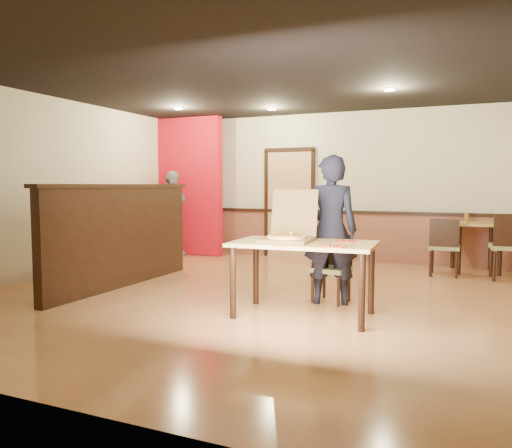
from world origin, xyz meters
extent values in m
plane|color=tan|center=(0.00, 0.00, 0.00)|extent=(7.00, 7.00, 0.00)
plane|color=black|center=(0.00, 0.00, 2.80)|extent=(7.00, 7.00, 0.00)
plane|color=beige|center=(0.00, 3.50, 1.40)|extent=(7.00, 0.00, 7.00)
plane|color=beige|center=(-3.50, 0.00, 1.40)|extent=(0.00, 7.00, 7.00)
cube|color=brown|center=(0.00, 3.47, 0.45)|extent=(7.00, 0.04, 0.90)
cube|color=black|center=(0.00, 3.45, 0.92)|extent=(7.00, 0.06, 0.06)
cube|color=tan|center=(-0.80, 3.46, 1.05)|extent=(0.90, 0.06, 2.10)
cube|color=black|center=(-2.00, -0.20, 0.70)|extent=(0.14, 3.00, 1.40)
cube|color=black|center=(-2.00, -0.20, 1.42)|extent=(0.20, 3.10, 0.05)
cube|color=red|center=(-2.90, 3.00, 1.40)|extent=(1.60, 0.20, 2.78)
cylinder|color=#FFE9B2|center=(-2.30, 1.80, 2.78)|extent=(0.14, 0.14, 0.02)
cylinder|color=#FFE9B2|center=(-0.80, 2.50, 2.78)|extent=(0.14, 0.14, 0.02)
cylinder|color=#FFE9B2|center=(1.40, 1.50, 2.78)|extent=(0.14, 0.14, 0.02)
cube|color=tan|center=(0.86, -0.73, 0.80)|extent=(1.57, 0.95, 0.04)
cylinder|color=black|center=(0.20, -1.12, 0.39)|extent=(0.07, 0.07, 0.78)
cylinder|color=black|center=(0.16, -0.41, 0.39)|extent=(0.07, 0.07, 0.78)
cylinder|color=black|center=(1.56, -1.04, 0.39)|extent=(0.07, 0.07, 0.78)
cylinder|color=black|center=(1.52, -0.33, 0.39)|extent=(0.07, 0.07, 0.78)
cube|color=olive|center=(0.97, 0.04, 0.41)|extent=(0.46, 0.46, 0.05)
cube|color=black|center=(1.00, 0.22, 0.63)|extent=(0.39, 0.09, 0.39)
cylinder|color=black|center=(0.78, -0.10, 0.18)|extent=(0.04, 0.04, 0.35)
cylinder|color=black|center=(0.83, 0.23, 0.18)|extent=(0.04, 0.04, 0.35)
cylinder|color=black|center=(1.11, -0.15, 0.18)|extent=(0.04, 0.04, 0.35)
cylinder|color=black|center=(1.16, 0.18, 0.18)|extent=(0.04, 0.04, 0.35)
cube|color=olive|center=(2.14, 2.50, 0.45)|extent=(0.45, 0.45, 0.06)
cube|color=black|center=(2.14, 2.29, 0.70)|extent=(0.43, 0.04, 0.43)
cylinder|color=black|center=(2.33, 2.69, 0.20)|extent=(0.04, 0.04, 0.39)
cylinder|color=black|center=(2.33, 2.31, 0.20)|extent=(0.04, 0.04, 0.39)
cylinder|color=black|center=(1.95, 2.69, 0.20)|extent=(0.04, 0.04, 0.39)
cylinder|color=black|center=(1.95, 2.31, 0.20)|extent=(0.04, 0.04, 0.39)
cube|color=olive|center=(3.04, 2.50, 0.50)|extent=(0.54, 0.54, 0.07)
cube|color=black|center=(3.06, 2.27, 0.77)|extent=(0.48, 0.08, 0.48)
cylinder|color=black|center=(2.82, 2.69, 0.22)|extent=(0.05, 0.05, 0.43)
cylinder|color=black|center=(2.85, 2.28, 0.22)|extent=(0.05, 0.05, 0.43)
cube|color=tan|center=(2.59, 3.05, 0.80)|extent=(0.89, 0.89, 0.04)
cylinder|color=black|center=(2.35, 2.70, 0.39)|extent=(0.07, 0.07, 0.78)
cylinder|color=black|center=(2.24, 3.29, 0.39)|extent=(0.07, 0.07, 0.78)
cylinder|color=black|center=(2.94, 2.81, 0.39)|extent=(0.07, 0.07, 0.78)
cylinder|color=black|center=(2.83, 3.40, 0.39)|extent=(0.07, 0.07, 0.78)
imported|color=black|center=(0.97, -0.04, 0.89)|extent=(0.75, 0.60, 1.79)
imported|color=gray|center=(-3.00, 2.62, 0.86)|extent=(0.70, 1.09, 1.72)
cube|color=brown|center=(0.68, -0.79, 0.84)|extent=(0.56, 0.56, 0.04)
cube|color=brown|center=(0.66, -0.47, 1.12)|extent=(0.54, 0.13, 0.53)
cylinder|color=#E8B554|center=(0.68, -0.79, 0.87)|extent=(0.55, 0.55, 0.03)
cube|color=red|center=(1.25, -0.98, 0.82)|extent=(0.25, 0.25, 0.01)
cylinder|color=white|center=(1.22, -0.98, 0.83)|extent=(0.01, 0.21, 0.01)
cube|color=white|center=(1.28, -0.98, 0.82)|extent=(0.02, 0.22, 0.00)
cube|color=red|center=(1.27, -0.48, 0.82)|extent=(0.27, 0.27, 0.01)
cylinder|color=white|center=(1.24, -0.48, 0.83)|extent=(0.05, 0.20, 0.01)
cube|color=white|center=(1.30, -0.48, 0.82)|extent=(0.06, 0.21, 0.00)
cylinder|color=#995D1B|center=(2.44, 3.09, 0.90)|extent=(0.07, 0.07, 0.16)
camera|label=1|loc=(2.52, -5.85, 1.44)|focal=35.00mm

